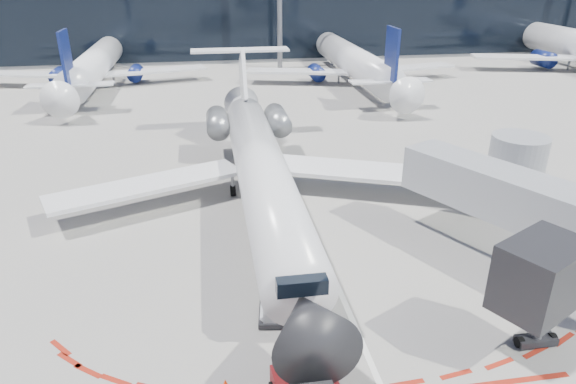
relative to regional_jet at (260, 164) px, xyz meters
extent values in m
plane|color=gray|center=(2.53, -4.79, -2.63)|extent=(260.00, 260.00, 0.00)
cube|color=silver|center=(2.53, -2.79, -2.63)|extent=(0.25, 40.00, 0.01)
cube|color=gray|center=(2.53, 60.21, 2.37)|extent=(150.00, 24.00, 10.00)
cube|color=black|center=(2.53, 48.16, 2.37)|extent=(150.00, 0.20, 9.00)
cube|color=#9A9DA3|center=(11.53, -9.29, 0.97)|extent=(8.22, 12.61, 2.30)
cube|color=black|center=(8.48, -15.03, 0.97)|extent=(3.86, 3.44, 2.60)
cylinder|color=slate|center=(9.28, -14.63, -1.43)|extent=(0.36, 0.36, 2.40)
cube|color=black|center=(9.28, -14.63, -2.41)|extent=(1.60, 0.60, 0.30)
cylinder|color=#9A9DA3|center=(14.59, -3.55, -0.23)|extent=(3.20, 3.20, 4.80)
cylinder|color=black|center=(14.59, -3.55, -2.38)|extent=(4.00, 4.00, 0.50)
cylinder|color=silver|center=(0.00, -1.30, -0.04)|extent=(2.98, 24.29, 2.98)
cone|color=black|center=(0.00, -14.99, -0.04)|extent=(2.98, 3.09, 2.98)
cone|color=silver|center=(0.00, 12.84, -0.04)|extent=(2.98, 3.97, 2.98)
cube|color=black|center=(0.00, -13.22, 0.57)|extent=(1.88, 1.55, 0.61)
cube|color=silver|center=(-6.85, 0.36, -1.03)|extent=(11.83, 7.01, 0.34)
cube|color=silver|center=(6.85, 0.36, -1.03)|extent=(11.83, 7.01, 0.34)
cube|color=silver|center=(0.00, 11.73, 2.61)|extent=(0.28, 5.18, 5.27)
cube|color=silver|center=(0.00, 14.05, 4.60)|extent=(7.95, 1.77, 0.18)
cylinder|color=slate|center=(-2.26, 8.42, 0.24)|extent=(1.66, 3.75, 1.66)
cylinder|color=slate|center=(2.26, 8.42, 0.24)|extent=(1.66, 3.75, 1.66)
cylinder|color=black|center=(0.00, -11.45, -2.32)|extent=(0.24, 0.62, 0.62)
cylinder|color=black|center=(-1.66, 1.46, -2.28)|extent=(0.33, 0.71, 0.71)
cylinder|color=black|center=(1.66, 1.46, -2.28)|extent=(0.33, 0.71, 0.71)
cylinder|color=slate|center=(0.00, -11.45, -2.02)|extent=(0.20, 0.20, 1.21)
cylinder|color=slate|center=(-0.41, -14.47, -2.27)|extent=(0.33, 2.72, 0.10)
cylinder|color=black|center=(0.68, -15.53, -2.30)|extent=(0.35, 0.69, 0.67)
cube|color=black|center=(-0.36, -11.36, -2.45)|extent=(2.25, 1.99, 0.22)
cube|color=silver|center=(-0.36, -11.36, -1.54)|extent=(1.82, 1.73, 1.61)
cylinder|color=black|center=(-1.25, -11.89, -2.53)|extent=(0.13, 0.21, 0.20)
cylinder|color=black|center=(0.34, -12.13, -2.53)|extent=(0.13, 0.21, 0.20)
cylinder|color=black|center=(-1.06, -10.60, -2.53)|extent=(0.13, 0.21, 0.20)
cylinder|color=black|center=(0.54, -10.84, -2.53)|extent=(0.13, 0.21, 0.20)
cone|color=#FF3705|center=(-2.96, -15.01, -2.40)|extent=(0.33, 0.33, 0.46)
cone|color=#FF3705|center=(10.57, -12.86, -2.35)|extent=(0.40, 0.40, 0.56)
camera|label=1|loc=(-2.96, -28.90, 11.29)|focal=32.00mm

